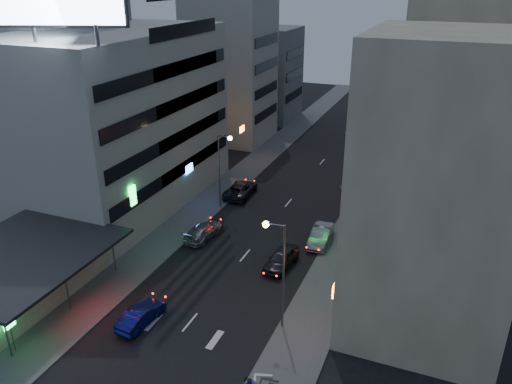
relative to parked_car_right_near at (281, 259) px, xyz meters
The scene contains 25 objects.
ground 13.96m from the parked_car_right_near, 104.95° to the right, with size 180.00×180.00×0.00m, color black.
sidewalk_left 20.21m from the parked_car_right_near, 125.04° to the left, with size 4.00×120.00×0.12m, color #4C4C4F.
sidewalk_right 17.13m from the parked_car_right_near, 75.08° to the left, with size 4.00×120.00×0.12m, color #4C4C4F.
food_court 20.95m from the parked_car_right_near, 146.76° to the right, with size 11.00×13.00×3.88m.
white_building 23.12m from the parked_car_right_near, 162.40° to the left, with size 14.00×24.00×18.00m, color #A5A5A0.
grey_tower 35.07m from the parked_car_right_near, 162.14° to the left, with size 10.00×14.00×34.00m, color gray.
shophouse_near 14.96m from the parked_car_right_near, 14.57° to the right, with size 10.00×11.00×20.00m, color beige.
shophouse_mid 16.33m from the parked_car_right_near, 35.64° to the left, with size 11.00×12.00×16.00m, color gray.
shophouse_far 26.43m from the parked_car_right_near, 62.10° to the left, with size 10.00×14.00×22.00m, color beige.
far_left_a 38.00m from the parked_car_right_near, 121.20° to the left, with size 11.00×10.00×20.00m, color #A5A5A0.
far_left_b 49.12m from the parked_car_right_near, 113.75° to the left, with size 12.00×10.00×15.00m, color gray.
far_right_a 39.30m from the parked_car_right_near, 71.95° to the left, with size 11.00×12.00×18.00m, color gray.
far_right_b 53.23m from the parked_car_right_near, 76.21° to the left, with size 12.00×12.00×24.00m, color beige.
street_lamp_right_near 9.06m from the parked_car_right_near, 72.82° to the right, with size 1.60×0.44×8.02m.
street_lamp_left 13.57m from the parked_car_right_near, 138.06° to the left, with size 1.60×0.44×8.02m.
street_lamp_right_far 27.03m from the parked_car_right_near, 85.03° to the left, with size 1.60×0.44×8.02m.
parked_car_right_near is the anchor object (origin of this frame).
parked_car_right_mid 5.60m from the parked_car_right_near, 69.01° to the left, with size 1.63×4.68×1.54m, color #919498.
parked_car_left 15.39m from the parked_car_right_near, 126.70° to the left, with size 2.58×5.60×1.56m, color #26272C.
parked_car_right_far 19.40m from the parked_car_right_near, 84.07° to the left, with size 1.90×4.68×1.36m, color #9CA0A4.
road_car_blue 12.78m from the parked_car_right_near, 121.71° to the right, with size 1.45×4.16×1.37m, color navy.
road_car_silver 8.74m from the parked_car_right_near, 166.16° to the left, with size 2.00×4.93×1.43m, color #A9AEB2.
scooter_blue 13.61m from the parked_car_right_near, 75.11° to the right, with size 1.62×0.54×0.99m, color navy, non-canonical shape.
scooter_black_b 13.19m from the parked_car_right_near, 70.93° to the right, with size 1.72×0.57×1.05m, color black, non-canonical shape.
scooter_silver_b 12.66m from the parked_car_right_near, 72.90° to the right, with size 1.69×0.56×1.03m, color gray, non-canonical shape.
Camera 1 is at (15.31, -21.07, 22.93)m, focal length 35.00 mm.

